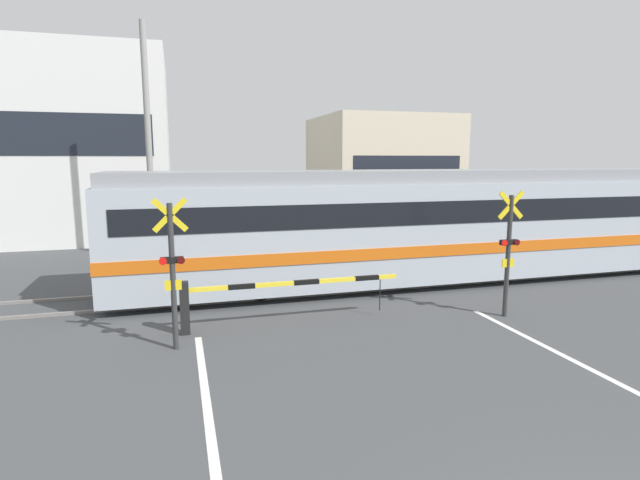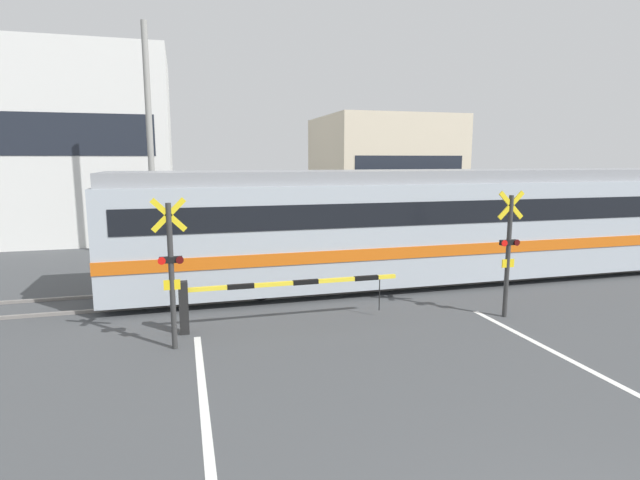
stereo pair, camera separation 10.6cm
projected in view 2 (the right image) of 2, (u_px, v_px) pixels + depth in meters
rail_track_near at (319, 294)px, 13.95m from camera, size 50.00×0.10×0.08m
rail_track_far at (306, 282)px, 15.32m from camera, size 50.00×0.10×0.08m
commuter_train at (466, 221)px, 15.67m from camera, size 21.43×2.83×3.45m
crossing_barrier_near at (250, 293)px, 11.17m from camera, size 5.06×0.20×1.17m
crossing_barrier_far at (349, 242)px, 18.02m from camera, size 5.06×0.20×1.17m
crossing_signal_left at (171, 267)px, 9.79m from camera, size 0.68×0.15×3.05m
crossing_signal_right at (508, 249)px, 11.83m from camera, size 0.68×0.15×3.05m
pedestrian at (310, 228)px, 20.05m from camera, size 0.38×0.24×1.80m
building_left_of_street at (92, 147)px, 23.99m from camera, size 7.23×7.02×8.70m
building_right_of_street at (383, 172)px, 28.19m from camera, size 6.90×7.02×6.08m
utility_pole_streetside at (150, 145)px, 18.04m from camera, size 0.22×0.22×8.57m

